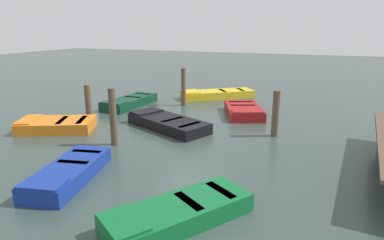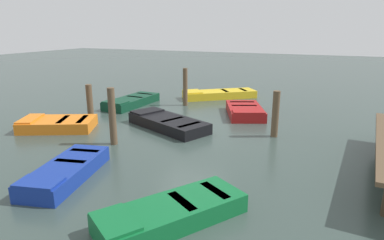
% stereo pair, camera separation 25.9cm
% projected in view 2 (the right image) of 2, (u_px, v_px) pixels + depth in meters
% --- Properties ---
extents(ground_plane, '(80.00, 80.00, 0.00)m').
position_uv_depth(ground_plane, '(192.00, 129.00, 12.72)').
color(ground_plane, '#33423D').
extents(rowboat_blue, '(3.00, 1.68, 0.46)m').
position_uv_depth(rowboat_blue, '(66.00, 171.00, 8.45)').
color(rowboat_blue, navy).
rests_on(rowboat_blue, ground_plane).
extents(rowboat_dark_green, '(3.33, 1.37, 0.46)m').
position_uv_depth(rowboat_dark_green, '(132.00, 101.00, 16.45)').
color(rowboat_dark_green, '#0C3823').
rests_on(rowboat_dark_green, ground_plane).
extents(rowboat_red, '(3.05, 2.36, 0.46)m').
position_uv_depth(rowboat_red, '(245.00, 111.00, 14.61)').
color(rowboat_red, maroon).
rests_on(rowboat_red, ground_plane).
extents(rowboat_black, '(2.63, 3.71, 0.46)m').
position_uv_depth(rowboat_black, '(168.00, 122.00, 12.79)').
color(rowboat_black, black).
rests_on(rowboat_black, ground_plane).
extents(rowboat_orange, '(2.48, 3.02, 0.46)m').
position_uv_depth(rowboat_orange, '(58.00, 124.00, 12.60)').
color(rowboat_orange, orange).
rests_on(rowboat_orange, ground_plane).
extents(rowboat_yellow, '(3.38, 3.88, 0.46)m').
position_uv_depth(rowboat_yellow, '(219.00, 94.00, 18.26)').
color(rowboat_yellow, gold).
rests_on(rowboat_yellow, ground_plane).
extents(rowboat_green, '(3.13, 2.58, 0.46)m').
position_uv_depth(rowboat_green, '(171.00, 213.00, 6.55)').
color(rowboat_green, '#0F602D').
rests_on(rowboat_green, ground_plane).
extents(mooring_piling_far_left, '(0.24, 0.24, 1.65)m').
position_uv_depth(mooring_piling_far_left, '(275.00, 114.00, 11.61)').
color(mooring_piling_far_left, brown).
rests_on(mooring_piling_far_left, ground_plane).
extents(mooring_piling_mid_left, '(0.26, 0.26, 1.42)m').
position_uv_depth(mooring_piling_mid_left, '(90.00, 101.00, 14.22)').
color(mooring_piling_mid_left, brown).
rests_on(mooring_piling_mid_left, ground_plane).
extents(mooring_piling_center, '(0.22, 0.22, 1.85)m').
position_uv_depth(mooring_piling_center, '(185.00, 87.00, 16.32)').
color(mooring_piling_center, brown).
rests_on(mooring_piling_center, ground_plane).
extents(mooring_piling_near_left, '(0.23, 0.23, 1.90)m').
position_uv_depth(mooring_piling_near_left, '(112.00, 117.00, 10.80)').
color(mooring_piling_near_left, brown).
rests_on(mooring_piling_near_left, ground_plane).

